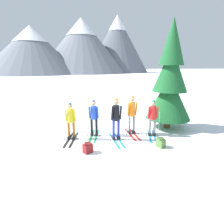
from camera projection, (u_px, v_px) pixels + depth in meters
name	position (u px, v px, depth m)	size (l,w,h in m)	color
ground_plane	(116.00, 137.00, 8.59)	(400.00, 400.00, 0.00)	white
skier_in_yellow	(71.00, 120.00, 8.12)	(0.62, 1.77, 1.62)	black
skier_in_blue	(94.00, 116.00, 8.53)	(0.64, 1.68, 1.67)	green
skier_in_black	(116.00, 117.00, 8.01)	(0.61, 1.77, 1.83)	#1E84D1
skier_in_orange	(132.00, 113.00, 8.74)	(0.61, 1.71, 1.82)	red
skier_in_red	(153.00, 117.00, 8.51)	(0.70, 1.64, 1.66)	#1E84D1
pine_tree_near	(170.00, 80.00, 9.29)	(2.20, 2.20, 5.32)	#51381E
backpack_on_snow_front	(88.00, 148.00, 6.97)	(0.40, 0.38, 0.38)	maroon
backpack_on_snow_beside	(161.00, 143.00, 7.44)	(0.35, 0.39, 0.38)	#4C7238
mountain_ridge_distant	(79.00, 46.00, 83.63)	(71.03, 48.56, 26.88)	slate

